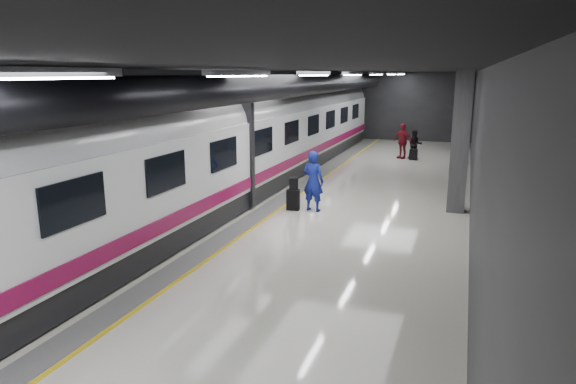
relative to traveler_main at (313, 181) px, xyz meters
The scene contains 9 objects.
ground 1.13m from the traveler_main, 104.78° to the right, with size 40.00×40.00×0.00m, color silver.
platform_hall 2.62m from the traveler_main, 134.92° to the left, with size 10.02×40.02×4.51m.
train 3.59m from the traveler_main, behind, with size 3.05×38.00×4.05m.
traveler_main is the anchor object (origin of this frame).
suitcase_main 0.92m from the traveler_main, 169.19° to the right, with size 0.42×0.26×0.68m, color black.
shoulder_bag 0.65m from the traveler_main, 167.54° to the right, with size 0.29×0.15×0.39m, color black.
traveler_far_a 11.99m from the traveler_main, 80.14° to the left, with size 0.74×0.58×1.52m, color black.
traveler_far_b 11.85m from the traveler_main, 83.23° to the left, with size 1.08×0.45×1.85m, color maroon.
suitcase_far 11.65m from the traveler_main, 79.88° to the left, with size 0.38×0.25×0.57m, color black.
Camera 1 is at (4.73, -15.08, 4.38)m, focal length 32.00 mm.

